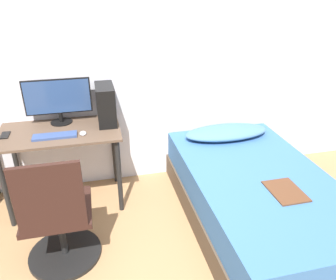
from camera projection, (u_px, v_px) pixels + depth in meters
wall_back at (108, 63)px, 3.04m from camera, size 8.00×0.05×2.50m
desk at (61, 143)px, 2.92m from camera, size 1.05×0.60×0.75m
office_chair at (59, 224)px, 2.36m from camera, size 0.55×0.55×0.95m
bed at (257, 199)px, 2.82m from camera, size 1.14×1.99×0.49m
pillow at (226, 132)px, 3.33m from camera, size 0.87×0.36×0.11m
magazine at (286, 191)px, 2.49m from camera, size 0.24×0.32×0.01m
monitor at (58, 99)px, 2.94m from camera, size 0.59×0.20×0.41m
keyboard at (55, 136)px, 2.76m from camera, size 0.36×0.12×0.02m
pc_tower at (106, 104)px, 2.97m from camera, size 0.16×0.35×0.35m
mouse at (83, 133)px, 2.80m from camera, size 0.06×0.09×0.02m
phone at (5, 135)px, 2.78m from camera, size 0.07×0.14×0.01m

